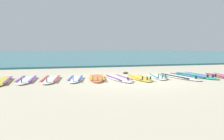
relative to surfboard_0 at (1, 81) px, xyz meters
name	(u,v)px	position (x,y,z in m)	size (l,w,h in m)	color
ground_plane	(130,80)	(4.29, -0.64, -0.04)	(80.00, 80.00, 0.00)	#C1B599
sea	(61,53)	(4.29, 34.70, 0.01)	(80.00, 60.00, 0.10)	teal
surfboard_0	(1,81)	(0.00, 0.00, 0.00)	(0.66, 2.58, 0.18)	yellow
surfboard_1	(27,80)	(0.80, 0.14, 0.00)	(0.79, 2.34, 0.18)	white
surfboard_2	(51,79)	(1.61, 0.00, 0.00)	(0.94, 2.39, 0.18)	silver
surfboard_3	(76,79)	(2.45, -0.17, 0.00)	(0.91, 2.00, 0.18)	white
surfboard_4	(97,78)	(3.24, -0.11, 0.00)	(0.99, 2.33, 0.18)	orange
surfboard_5	(119,78)	(3.96, -0.40, 0.00)	(0.68, 2.27, 0.18)	white
surfboard_6	(139,78)	(4.72, -0.48, 0.00)	(0.60, 2.08, 0.18)	yellow
surfboard_7	(158,76)	(5.55, -0.30, 0.00)	(0.93, 2.00, 0.18)	white
surfboard_8	(179,77)	(6.32, -0.55, 0.00)	(0.81, 2.49, 0.18)	white
surfboard_9	(195,75)	(7.13, -0.37, 0.00)	(0.78, 2.58, 0.18)	#2DB793
surfboard_10	(219,76)	(7.96, -0.77, 0.00)	(0.81, 2.03, 0.18)	orange
seaweed_clump_near_shoreline	(125,73)	(4.78, 1.22, 0.01)	(0.24, 0.19, 0.08)	#384723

